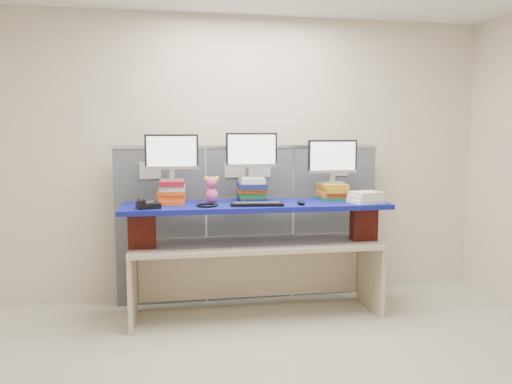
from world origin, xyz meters
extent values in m
cube|color=beige|center=(0.00, 0.00, 1.40)|extent=(5.00, 4.00, 2.80)
cube|color=#51575F|center=(-0.87, 1.78, 0.75)|extent=(0.85, 0.05, 1.50)
cube|color=#51575F|center=(0.00, 1.78, 0.75)|extent=(0.85, 0.05, 1.50)
cube|color=#51575F|center=(0.87, 1.78, 0.75)|extent=(0.85, 0.05, 1.50)
cube|color=silver|center=(0.00, 1.78, 1.51)|extent=(2.60, 0.06, 0.03)
cube|color=silver|center=(-0.95, 1.75, 1.30)|extent=(0.20, 0.00, 0.16)
cube|color=silver|center=(-0.15, 1.75, 1.30)|extent=(0.20, 0.00, 0.16)
cube|color=silver|center=(0.10, 1.75, 1.30)|extent=(0.20, 0.00, 0.16)
cube|color=silver|center=(0.90, 1.75, 1.30)|extent=(0.20, 0.00, 0.16)
cube|color=beige|center=(-0.03, 1.30, 0.65)|extent=(2.23, 0.69, 0.04)
cube|color=beige|center=(-1.11, 1.33, 0.32)|extent=(0.05, 0.60, 0.64)
cube|color=beige|center=(1.06, 1.28, 0.32)|extent=(0.05, 0.60, 0.64)
cube|color=maroon|center=(-1.02, 1.28, 0.83)|extent=(0.23, 0.13, 0.31)
cube|color=maroon|center=(0.96, 1.23, 0.83)|extent=(0.23, 0.13, 0.31)
cube|color=#0F097A|center=(-0.03, 1.30, 1.01)|extent=(2.36, 0.64, 0.04)
cube|color=#F45D17|center=(-0.76, 1.43, 1.05)|extent=(0.23, 0.30, 0.04)
cube|color=#F45D17|center=(-0.77, 1.45, 1.09)|extent=(0.23, 0.27, 0.05)
cube|color=#F45D17|center=(-0.76, 1.44, 1.13)|extent=(0.25, 0.29, 0.04)
cube|color=white|center=(-0.75, 1.43, 1.17)|extent=(0.23, 0.28, 0.04)
cube|color=#AD1329|center=(-0.76, 1.43, 1.21)|extent=(0.22, 0.30, 0.04)
cube|color=navy|center=(-0.04, 1.42, 1.05)|extent=(0.25, 0.28, 0.04)
cube|color=#1D6E34|center=(-0.05, 1.44, 1.09)|extent=(0.24, 0.29, 0.05)
cube|color=#F45D17|center=(-0.05, 1.43, 1.13)|extent=(0.25, 0.29, 0.03)
cube|color=navy|center=(-0.04, 1.42, 1.17)|extent=(0.27, 0.31, 0.05)
cube|color=white|center=(-0.04, 1.43, 1.22)|extent=(0.22, 0.28, 0.05)
cube|color=#1D6E34|center=(0.71, 1.41, 1.05)|extent=(0.23, 0.29, 0.03)
cube|color=#F45D17|center=(0.71, 1.41, 1.08)|extent=(0.22, 0.27, 0.04)
cube|color=gold|center=(0.72, 1.40, 1.12)|extent=(0.22, 0.30, 0.04)
cube|color=gold|center=(0.72, 1.42, 1.16)|extent=(0.24, 0.31, 0.04)
cube|color=#A9A9AE|center=(-0.75, 1.44, 1.24)|extent=(0.21, 0.13, 0.01)
cube|color=#A9A9AE|center=(-0.75, 1.44, 1.29)|extent=(0.05, 0.04, 0.08)
cube|color=black|center=(-0.75, 1.44, 1.48)|extent=(0.46, 0.04, 0.31)
cube|color=white|center=(-0.75, 1.42, 1.48)|extent=(0.43, 0.01, 0.27)
cube|color=#A9A9AE|center=(-0.05, 1.43, 1.25)|extent=(0.21, 0.13, 0.01)
cube|color=#A9A9AE|center=(-0.05, 1.43, 1.30)|extent=(0.05, 0.04, 0.08)
cube|color=black|center=(-0.05, 1.43, 1.50)|extent=(0.46, 0.04, 0.31)
cube|color=white|center=(-0.05, 1.41, 1.50)|extent=(0.43, 0.01, 0.27)
cube|color=#A9A9AE|center=(0.71, 1.41, 1.19)|extent=(0.21, 0.13, 0.01)
cube|color=#A9A9AE|center=(0.71, 1.41, 1.24)|extent=(0.05, 0.04, 0.08)
cube|color=black|center=(0.71, 1.41, 1.43)|extent=(0.46, 0.04, 0.31)
cube|color=white|center=(0.71, 1.39, 1.43)|extent=(0.43, 0.01, 0.27)
cube|color=black|center=(-0.05, 1.16, 1.04)|extent=(0.46, 0.20, 0.02)
cube|color=#302F32|center=(-0.05, 1.16, 1.06)|extent=(0.40, 0.14, 0.00)
ellipsoid|color=black|center=(0.34, 1.14, 1.05)|extent=(0.10, 0.13, 0.04)
cube|color=black|center=(-0.96, 1.18, 1.05)|extent=(0.21, 0.20, 0.05)
cube|color=#302F32|center=(-0.96, 1.18, 1.08)|extent=(0.11, 0.11, 0.01)
cube|color=black|center=(-1.01, 1.17, 1.09)|extent=(0.07, 0.17, 0.03)
torus|color=black|center=(-0.47, 1.20, 1.04)|extent=(0.24, 0.24, 0.02)
ellipsoid|color=#F15B8F|center=(-0.41, 1.43, 1.09)|extent=(0.11, 0.10, 0.13)
sphere|color=#F15B8F|center=(-0.41, 1.43, 1.21)|extent=(0.10, 0.10, 0.10)
sphere|color=yellow|center=(-0.46, 1.43, 1.24)|extent=(0.05, 0.05, 0.05)
sphere|color=yellow|center=(-0.36, 1.43, 1.24)|extent=(0.05, 0.05, 0.05)
cube|color=white|center=(0.95, 1.16, 1.05)|extent=(0.32, 0.28, 0.03)
cube|color=white|center=(0.95, 1.16, 1.08)|extent=(0.31, 0.27, 0.03)
cube|color=white|center=(0.95, 1.16, 1.11)|extent=(0.29, 0.25, 0.03)
camera|label=1|loc=(-0.82, -3.00, 1.66)|focal=35.00mm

